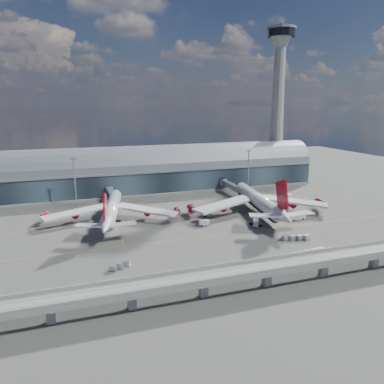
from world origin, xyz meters
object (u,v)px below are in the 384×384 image
object	(u,v)px
floodlight_mast_left	(75,181)
service_truck_3	(256,222)
service_truck_1	(204,223)
service_truck_4	(288,197)
service_truck_5	(206,213)
service_truck_2	(297,217)
airliner_right	(259,202)
airliner_left	(111,209)
cargo_train_1	(308,253)
floodlight_mast_right	(248,170)
control_tower	(278,105)
cargo_train_2	(296,238)
cargo_train_0	(120,266)

from	to	relation	value
floodlight_mast_left	service_truck_3	bearing A→B (deg)	-38.82
floodlight_mast_left	service_truck_1	xyz separation A→B (m)	(52.09, -51.88, -12.34)
service_truck_4	service_truck_5	bearing A→B (deg)	-164.78
service_truck_2	service_truck_5	world-z (taller)	service_truck_2
airliner_right	airliner_left	bearing A→B (deg)	-179.23
cargo_train_1	floodlight_mast_right	bearing A→B (deg)	-8.28
control_tower	service_truck_1	world-z (taller)	control_tower
airliner_right	cargo_train_2	size ratio (longest dim) A/B	6.28
control_tower	cargo_train_0	size ratio (longest dim) A/B	13.16
service_truck_1	airliner_left	bearing A→B (deg)	68.28
floodlight_mast_left	airliner_right	xyz separation A→B (m)	(83.86, -43.04, -7.61)
floodlight_mast_left	service_truck_4	size ratio (longest dim) A/B	4.69
floodlight_mast_left	airliner_right	size ratio (longest dim) A/B	0.35
airliner_right	service_truck_1	size ratio (longest dim) A/B	15.95
service_truck_3	service_truck_5	size ratio (longest dim) A/B	1.12
airliner_left	service_truck_1	bearing A→B (deg)	-14.98
airliner_right	floodlight_mast_right	bearing A→B (deg)	78.52
cargo_train_0	cargo_train_2	distance (m)	69.64
floodlight_mast_right	airliner_left	xyz separation A→B (m)	(-85.72, -32.90, -7.87)
control_tower	cargo_train_2	world-z (taller)	control_tower
service_truck_3	control_tower	bearing A→B (deg)	84.05
service_truck_2	service_truck_3	size ratio (longest dim) A/B	1.22
service_truck_4	service_truck_5	distance (m)	56.91
floodlight_mast_left	cargo_train_1	distance (m)	121.86
service_truck_4	control_tower	bearing A→B (deg)	66.60
service_truck_1	cargo_train_1	bearing A→B (deg)	-146.86
service_truck_1	cargo_train_0	xyz separation A→B (m)	(-41.54, -32.24, -0.37)
service_truck_3	airliner_right	bearing A→B (deg)	87.16
cargo_train_2	service_truck_3	bearing A→B (deg)	3.39
airliner_right	service_truck_4	bearing A→B (deg)	42.85
floodlight_mast_left	cargo_train_0	distance (m)	85.72
service_truck_3	service_truck_4	size ratio (longest dim) A/B	1.16
cargo_train_2	floodlight_mast_right	bearing A→B (deg)	-27.37
cargo_train_0	cargo_train_1	xyz separation A→B (m)	(64.69, -10.92, 0.09)
airliner_left	cargo_train_1	distance (m)	87.16
control_tower	service_truck_2	world-z (taller)	control_tower
cargo_train_0	cargo_train_1	world-z (taller)	cargo_train_1
airliner_left	service_truck_4	xyz separation A→B (m)	(98.77, 9.39, -4.17)
control_tower	cargo_train_0	world-z (taller)	control_tower
airliner_right	cargo_train_1	xyz separation A→B (m)	(-8.63, -51.99, -5.01)
floodlight_mast_left	floodlight_mast_right	world-z (taller)	same
floodlight_mast_right	cargo_train_1	bearing A→B (deg)	-104.61
service_truck_4	service_truck_5	world-z (taller)	service_truck_4
cargo_train_2	cargo_train_0	bearing A→B (deg)	79.63
service_truck_2	service_truck_3	world-z (taller)	service_truck_3
service_truck_4	service_truck_5	xyz separation A→B (m)	(-54.83, -15.25, -0.26)
floodlight_mast_right	service_truck_1	xyz separation A→B (m)	(-47.91, -51.88, -12.34)
cargo_train_1	floodlight_mast_left	bearing A→B (deg)	44.70
service_truck_1	service_truck_2	world-z (taller)	service_truck_2
floodlight_mast_right	service_truck_3	world-z (taller)	floodlight_mast_right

